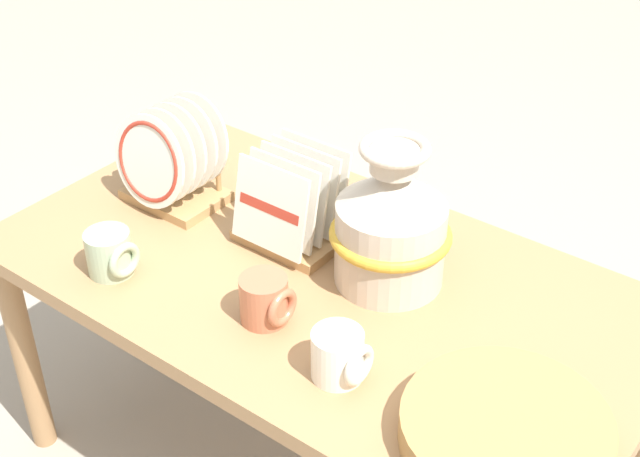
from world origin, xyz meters
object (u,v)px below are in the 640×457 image
mug_terracotta_glaze (265,300)px  mug_cream_glaze (340,356)px  wicker_charger_stack (505,430)px  mug_sage_glaze (111,254)px  ceramic_vase (391,224)px  dish_rack_square_plates (292,211)px  dish_rack_round_plates (170,164)px

mug_terracotta_glaze → mug_cream_glaze: same height
wicker_charger_stack → mug_sage_glaze: mug_sage_glaze is taller
ceramic_vase → wicker_charger_stack: bearing=-32.8°
dish_rack_square_plates → mug_sage_glaze: bearing=-124.9°
dish_rack_round_plates → mug_sage_glaze: dish_rack_round_plates is taller
mug_sage_glaze → dish_rack_round_plates: bearing=109.7°
dish_rack_square_plates → mug_cream_glaze: dish_rack_square_plates is taller
mug_cream_glaze → mug_sage_glaze: bearing=-176.4°
ceramic_vase → mug_terracotta_glaze: 0.28m
mug_sage_glaze → mug_cream_glaze: same height
wicker_charger_stack → mug_sage_glaze: size_ratio=3.37×
dish_rack_round_plates → wicker_charger_stack: bearing=-11.9°
ceramic_vase → mug_cream_glaze: ceramic_vase is taller
dish_rack_round_plates → ceramic_vase: bearing=5.4°
dish_rack_square_plates → mug_terracotta_glaze: dish_rack_square_plates is taller
ceramic_vase → wicker_charger_stack: 0.46m
dish_rack_round_plates → mug_sage_glaze: bearing=-70.3°
dish_rack_round_plates → mug_terracotta_glaze: (0.43, -0.19, -0.05)m
mug_sage_glaze → mug_terracotta_glaze: 0.34m
dish_rack_round_plates → dish_rack_square_plates: 0.31m
dish_rack_square_plates → mug_cream_glaze: size_ratio=2.15×
dish_rack_square_plates → wicker_charger_stack: (0.61, -0.23, -0.05)m
mug_sage_glaze → mug_terracotta_glaze: bearing=12.3°
dish_rack_square_plates → mug_sage_glaze: 0.37m
mug_terracotta_glaze → mug_cream_glaze: bearing=-11.4°
ceramic_vase → dish_rack_square_plates: size_ratio=1.42×
dish_rack_square_plates → mug_terracotta_glaze: bearing=-61.8°
ceramic_vase → dish_rack_square_plates: bearing=-177.4°
wicker_charger_stack → mug_terracotta_glaze: 0.49m
ceramic_vase → mug_cream_glaze: 0.30m
dish_rack_square_plates → mug_sage_glaze: dish_rack_square_plates is taller
wicker_charger_stack → mug_cream_glaze: 0.30m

